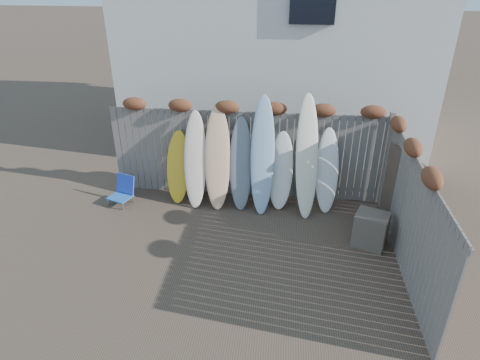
# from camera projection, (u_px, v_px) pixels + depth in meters

# --- Properties ---
(ground) EXTENTS (80.00, 80.00, 0.00)m
(ground) POSITION_uv_depth(u_px,v_px,m) (233.00, 259.00, 7.84)
(ground) COLOR #493A2D
(back_fence) EXTENTS (6.05, 0.28, 2.24)m
(back_fence) POSITION_uv_depth(u_px,v_px,m) (249.00, 147.00, 9.37)
(back_fence) COLOR slate
(back_fence) RESTS_ON ground
(right_fence) EXTENTS (0.28, 4.40, 2.24)m
(right_fence) POSITION_uv_depth(u_px,v_px,m) (410.00, 208.00, 7.23)
(right_fence) COLOR slate
(right_fence) RESTS_ON ground
(house) EXTENTS (8.50, 5.50, 6.33)m
(house) POSITION_uv_depth(u_px,v_px,m) (278.00, 24.00, 11.98)
(house) COLOR silver
(house) RESTS_ON ground
(beach_chair) EXTENTS (0.60, 0.62, 0.62)m
(beach_chair) POSITION_uv_depth(u_px,v_px,m) (123.00, 191.00, 9.50)
(beach_chair) COLOR #225CAD
(beach_chair) RESTS_ON ground
(wooden_crate) EXTENTS (0.72, 0.67, 0.68)m
(wooden_crate) POSITION_uv_depth(u_px,v_px,m) (371.00, 230.00, 8.06)
(wooden_crate) COLOR brown
(wooden_crate) RESTS_ON ground
(lattice_panel) EXTENTS (0.44, 1.11, 1.75)m
(lattice_panel) POSITION_uv_depth(u_px,v_px,m) (401.00, 197.00, 8.09)
(lattice_panel) COLOR #342B20
(lattice_panel) RESTS_ON ground
(surfboard_0) EXTENTS (0.54, 0.59, 1.57)m
(surfboard_0) POSITION_uv_depth(u_px,v_px,m) (178.00, 167.00, 9.41)
(surfboard_0) COLOR gold
(surfboard_0) RESTS_ON ground
(surfboard_1) EXTENTS (0.52, 0.75, 2.04)m
(surfboard_1) POSITION_uv_depth(u_px,v_px,m) (195.00, 160.00, 9.18)
(surfboard_1) COLOR #F5DFC5
(surfboard_1) RESTS_ON ground
(surfboard_2) EXTENTS (0.60, 0.80, 2.15)m
(surfboard_2) POSITION_uv_depth(u_px,v_px,m) (217.00, 159.00, 9.11)
(surfboard_2) COLOR #FFA07F
(surfboard_2) RESTS_ON ground
(surfboard_3) EXTENTS (0.53, 0.73, 1.95)m
(surfboard_3) POSITION_uv_depth(u_px,v_px,m) (241.00, 164.00, 9.11)
(surfboard_3) COLOR slate
(surfboard_3) RESTS_ON ground
(surfboard_4) EXTENTS (0.53, 0.86, 2.42)m
(surfboard_4) POSITION_uv_depth(u_px,v_px,m) (263.00, 156.00, 8.92)
(surfboard_4) COLOR #91B1D2
(surfboard_4) RESTS_ON ground
(surfboard_5) EXTENTS (0.55, 0.62, 1.64)m
(surfboard_5) POSITION_uv_depth(u_px,v_px,m) (281.00, 171.00, 9.16)
(surfboard_5) COLOR white
(surfboard_5) RESTS_ON ground
(surfboard_6) EXTENTS (0.55, 0.91, 2.49)m
(surfboard_6) POSITION_uv_depth(u_px,v_px,m) (307.00, 157.00, 8.77)
(surfboard_6) COLOR white
(surfboard_6) RESTS_ON ground
(surfboard_7) EXTENTS (0.51, 0.66, 1.76)m
(surfboard_7) POSITION_uv_depth(u_px,v_px,m) (327.00, 171.00, 9.04)
(surfboard_7) COLOR white
(surfboard_7) RESTS_ON ground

